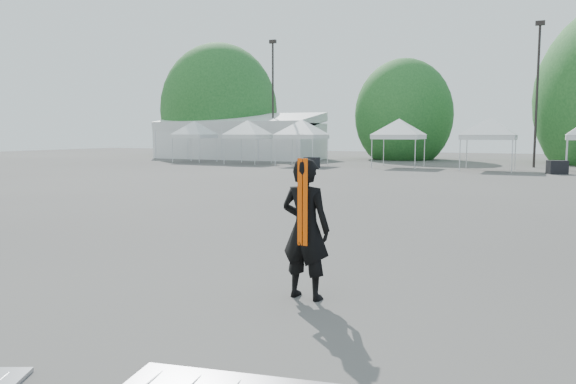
% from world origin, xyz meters
% --- Properties ---
extents(ground, '(120.00, 120.00, 0.00)m').
position_xyz_m(ground, '(0.00, 0.00, 0.00)').
color(ground, '#474442').
rests_on(ground, ground).
extents(marquee, '(15.00, 6.25, 4.23)m').
position_xyz_m(marquee, '(-22.00, 35.00, 1.97)').
color(marquee, silver).
rests_on(marquee, ground).
extents(light_pole_west, '(0.60, 0.25, 10.30)m').
position_xyz_m(light_pole_west, '(-18.00, 34.00, 5.77)').
color(light_pole_west, black).
rests_on(light_pole_west, ground).
extents(light_pole_east, '(0.60, 0.25, 9.80)m').
position_xyz_m(light_pole_east, '(3.00, 32.00, 5.52)').
color(light_pole_east, black).
rests_on(light_pole_east, ground).
extents(tree_far_w, '(4.80, 4.80, 7.30)m').
position_xyz_m(tree_far_w, '(-26.00, 38.00, 4.54)').
color(tree_far_w, '#382314').
rests_on(tree_far_w, ground).
extents(tree_mid_w, '(4.16, 4.16, 6.33)m').
position_xyz_m(tree_mid_w, '(-8.00, 40.00, 3.93)').
color(tree_mid_w, '#382314').
rests_on(tree_mid_w, ground).
extents(tent_a, '(3.90, 3.90, 3.88)m').
position_xyz_m(tent_a, '(-22.15, 28.13, 3.06)').
color(tent_a, silver).
rests_on(tent_a, ground).
extents(tent_b, '(4.04, 4.04, 3.88)m').
position_xyz_m(tent_b, '(-17.01, 27.75, 3.06)').
color(tent_b, silver).
rests_on(tent_b, ground).
extents(tent_c, '(4.37, 4.37, 3.88)m').
position_xyz_m(tent_c, '(-12.37, 27.48, 3.06)').
color(tent_c, silver).
rests_on(tent_c, ground).
extents(tent_d, '(4.43, 4.43, 3.88)m').
position_xyz_m(tent_d, '(-5.46, 28.32, 3.06)').
color(tent_d, silver).
rests_on(tent_d, ground).
extents(tent_e, '(4.53, 4.53, 3.88)m').
position_xyz_m(tent_e, '(0.46, 27.45, 3.06)').
color(tent_e, silver).
rests_on(tent_e, ground).
extents(man, '(0.76, 0.53, 2.00)m').
position_xyz_m(man, '(1.02, -2.72, 1.00)').
color(man, black).
rests_on(man, ground).
extents(crate_west, '(0.97, 0.79, 0.71)m').
position_xyz_m(crate_west, '(-10.62, 25.19, 0.35)').
color(crate_west, black).
rests_on(crate_west, ground).
extents(crate_mid, '(1.21, 1.08, 0.78)m').
position_xyz_m(crate_mid, '(4.40, 25.79, 0.39)').
color(crate_mid, black).
rests_on(crate_mid, ground).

